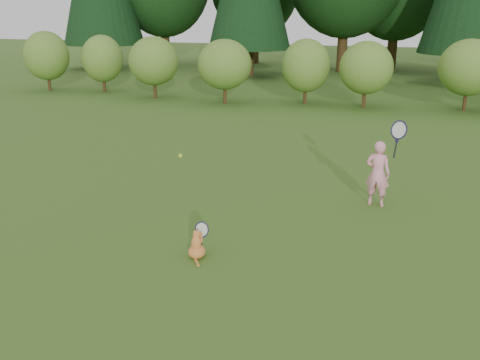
% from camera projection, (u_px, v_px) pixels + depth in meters
% --- Properties ---
extents(ground, '(100.00, 100.00, 0.00)m').
position_uv_depth(ground, '(215.00, 230.00, 9.30)').
color(ground, '#325417').
rests_on(ground, ground).
extents(shrub_row, '(28.00, 3.00, 2.80)m').
position_uv_depth(shrub_row, '(334.00, 71.00, 20.63)').
color(shrub_row, '#4C7223').
rests_on(shrub_row, ground).
extents(child, '(0.76, 0.51, 1.93)m').
position_uv_depth(child, '(378.00, 172.00, 10.30)').
color(child, pink).
rests_on(child, ground).
extents(cat, '(0.36, 0.63, 0.62)m').
position_uv_depth(cat, '(197.00, 243.00, 8.24)').
color(cat, '#CB6427').
rests_on(cat, ground).
extents(tennis_ball, '(0.07, 0.07, 0.07)m').
position_uv_depth(tennis_ball, '(180.00, 156.00, 9.88)').
color(tennis_ball, yellow).
rests_on(tennis_ball, ground).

